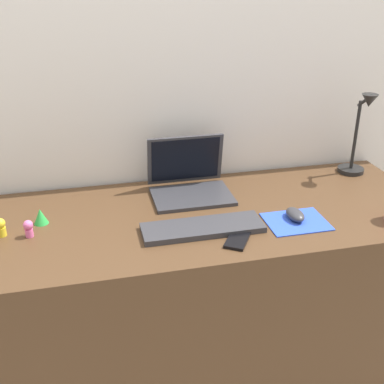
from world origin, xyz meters
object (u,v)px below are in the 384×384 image
at_px(laptop, 189,180).
at_px(cell_phone, 238,239).
at_px(toy_figurine_green, 41,216).
at_px(toy_figurine_pink, 28,228).
at_px(desk_lamp, 359,136).
at_px(keyboard, 203,228).
at_px(mouse, 295,215).
at_px(toy_figurine_yellow, 1,226).

relative_size(laptop, cell_phone, 2.34).
height_order(toy_figurine_green, toy_figurine_pink, toy_figurine_pink).
height_order(cell_phone, toy_figurine_green, toy_figurine_green).
xyz_separation_m(desk_lamp, toy_figurine_green, (-1.27, -0.15, -0.14)).
bearing_deg(toy_figurine_pink, cell_phone, -15.26).
bearing_deg(toy_figurine_green, laptop, 13.07).
relative_size(laptop, desk_lamp, 0.85).
bearing_deg(keyboard, desk_lamp, 23.31).
xyz_separation_m(mouse, toy_figurine_yellow, (-0.99, 0.12, 0.01)).
xyz_separation_m(cell_phone, toy_figurine_pink, (-0.66, 0.18, 0.03)).
distance_m(keyboard, toy_figurine_yellow, 0.67).
bearing_deg(toy_figurine_pink, toy_figurine_yellow, 161.33).
distance_m(laptop, mouse, 0.44).
xyz_separation_m(laptop, keyboard, (-0.02, -0.30, -0.04)).
distance_m(laptop, toy_figurine_green, 0.57).
distance_m(desk_lamp, toy_figurine_green, 1.29).
distance_m(desk_lamp, toy_figurine_pink, 1.33).
bearing_deg(laptop, mouse, -44.57).
bearing_deg(cell_phone, mouse, 52.35).
xyz_separation_m(keyboard, cell_phone, (0.10, -0.09, -0.01)).
distance_m(laptop, desk_lamp, 0.73).
height_order(keyboard, desk_lamp, desk_lamp).
relative_size(desk_lamp, toy_figurine_pink, 5.97).
bearing_deg(mouse, desk_lamp, 38.11).
bearing_deg(desk_lamp, keyboard, -156.69).
relative_size(mouse, toy_figurine_yellow, 1.52).
relative_size(laptop, toy_figurine_green, 5.46).
xyz_separation_m(cell_phone, toy_figurine_green, (-0.63, 0.26, 0.02)).
bearing_deg(laptop, cell_phone, -79.42).
bearing_deg(mouse, toy_figurine_yellow, 172.88).
bearing_deg(laptop, toy_figurine_green, -166.93).
height_order(desk_lamp, toy_figurine_green, desk_lamp).
relative_size(laptop, toy_figurine_yellow, 4.74).
relative_size(laptop, toy_figurine_pink, 5.08).
xyz_separation_m(laptop, mouse, (0.31, -0.31, -0.03)).
distance_m(cell_phone, toy_figurine_green, 0.68).
bearing_deg(toy_figurine_green, cell_phone, -22.86).
xyz_separation_m(mouse, desk_lamp, (0.41, 0.32, 0.15)).
distance_m(mouse, toy_figurine_yellow, 0.99).
xyz_separation_m(laptop, cell_phone, (0.07, -0.39, -0.05)).
distance_m(cell_phone, desk_lamp, 0.78).
distance_m(keyboard, cell_phone, 0.13).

